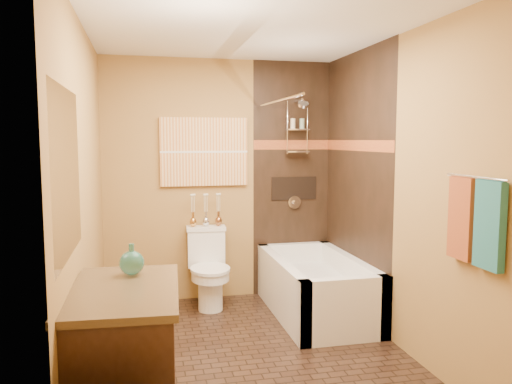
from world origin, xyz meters
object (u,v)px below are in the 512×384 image
object	(u,v)px
sunset_painting	(204,152)
toilet	(209,268)
vanity	(124,362)
bathtub	(316,292)

from	to	relation	value
sunset_painting	toilet	world-z (taller)	sunset_painting
sunset_painting	vanity	size ratio (longest dim) A/B	0.90
sunset_painting	toilet	distance (m)	1.18
bathtub	toilet	distance (m)	1.09
bathtub	toilet	world-z (taller)	toilet
sunset_painting	bathtub	xyz separation A→B (m)	(0.97, -0.73, -1.33)
vanity	sunset_painting	bearing A→B (deg)	75.75
toilet	sunset_painting	bearing A→B (deg)	93.50
sunset_painting	toilet	bearing A→B (deg)	-90.00
vanity	toilet	bearing A→B (deg)	73.70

